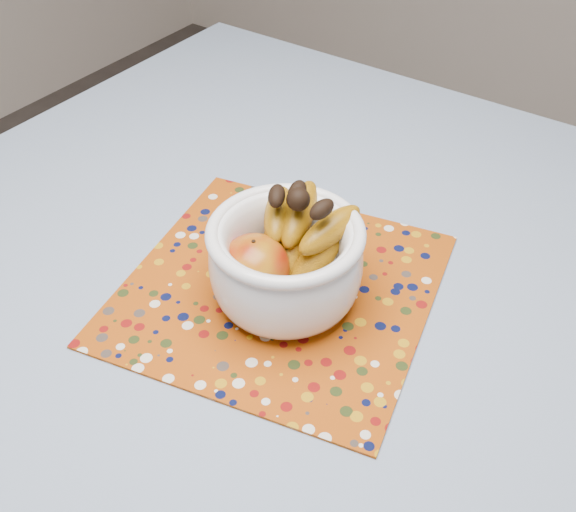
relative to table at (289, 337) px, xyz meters
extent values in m
cube|color=brown|center=(0.00, 0.00, 0.06)|extent=(1.20, 1.20, 0.04)
cylinder|color=brown|center=(-0.53, 0.53, -0.32)|extent=(0.06, 0.06, 0.71)
cube|color=slate|center=(0.00, 0.00, 0.08)|extent=(1.32, 1.32, 0.01)
cube|color=#943B08|center=(-0.02, 0.00, 0.09)|extent=(0.47, 0.47, 0.00)
cylinder|color=white|center=(0.00, -0.01, 0.10)|extent=(0.10, 0.10, 0.01)
cylinder|color=white|center=(0.00, -0.01, 0.11)|extent=(0.14, 0.14, 0.01)
torus|color=white|center=(0.00, -0.01, 0.20)|extent=(0.20, 0.20, 0.02)
ellipsoid|color=maroon|center=(-0.03, -0.04, 0.15)|extent=(0.09, 0.09, 0.08)
sphere|color=black|center=(0.00, 0.02, 0.23)|extent=(0.03, 0.03, 0.03)
camera|label=1|loc=(0.37, -0.53, 0.72)|focal=42.00mm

